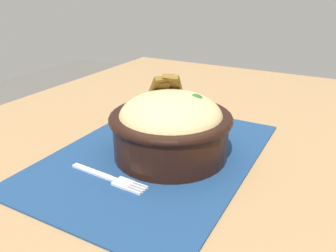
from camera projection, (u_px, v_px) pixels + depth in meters
table at (176, 184)px, 0.61m from camera, size 1.28×0.94×0.71m
placemat at (156, 155)px, 0.56m from camera, size 0.43×0.31×0.00m
bowl at (168, 125)px, 0.55m from camera, size 0.21×0.21×0.13m
fork at (111, 178)px, 0.49m from camera, size 0.02×0.13×0.00m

